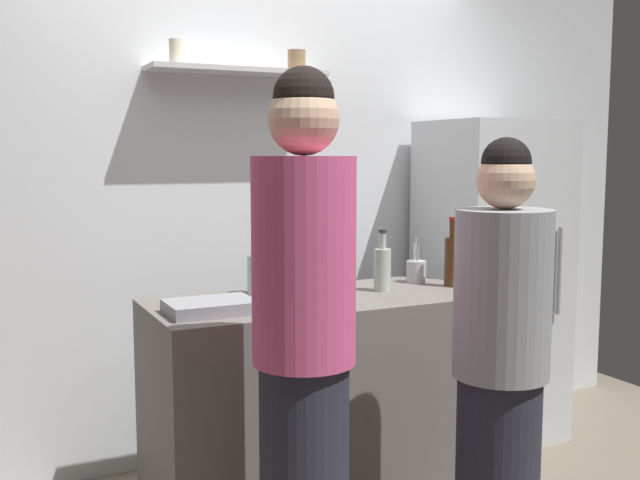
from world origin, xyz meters
TOP-DOWN VIEW (x-y plane):
  - back_wall_assembly at (-0.00, 1.25)m, footprint 4.80×0.32m
  - refrigerator at (1.21, 0.85)m, footprint 0.66×0.63m
  - counter at (0.02, 0.53)m, footprint 1.47×0.65m
  - baking_pan at (-0.50, 0.43)m, footprint 0.34×0.24m
  - utensil_holder at (0.60, 0.67)m, footprint 0.10×0.10m
  - wine_bottle_amber_glass at (0.69, 0.50)m, footprint 0.07×0.07m
  - wine_bottle_pale_glass at (0.34, 0.54)m, footprint 0.08×0.08m
  - wine_bottle_dark_glass at (0.09, 0.53)m, footprint 0.07×0.07m
  - water_bottle_plastic at (-0.19, 0.72)m, footprint 0.09×0.09m
  - person_grey_hoodie at (0.34, -0.29)m, footprint 0.34×0.34m
  - person_pink_top at (-0.37, -0.15)m, footprint 0.34×0.34m

SIDE VIEW (x-z plane):
  - counter at x=0.02m, z-range 0.00..0.92m
  - person_grey_hoodie at x=0.34m, z-range -0.01..1.58m
  - refrigerator at x=1.21m, z-range 0.00..1.71m
  - person_pink_top at x=-0.37m, z-range 0.00..1.81m
  - baking_pan at x=-0.50m, z-range 0.92..0.97m
  - utensil_holder at x=0.60m, z-range 0.86..1.08m
  - water_bottle_plastic at x=-0.19m, z-range 0.90..1.12m
  - wine_bottle_pale_glass at x=0.34m, z-range 0.88..1.16m
  - wine_bottle_dark_glass at x=0.09m, z-range 0.88..1.18m
  - wine_bottle_amber_glass at x=0.69m, z-range 0.88..1.21m
  - back_wall_assembly at x=0.00m, z-range 0.00..2.60m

